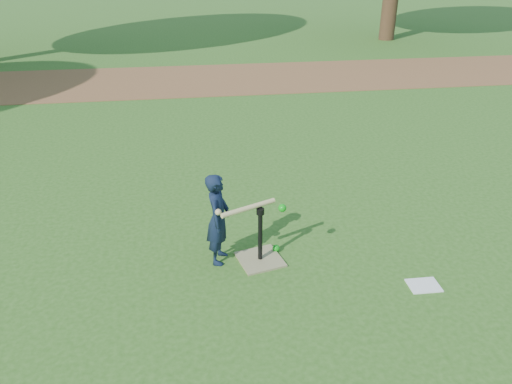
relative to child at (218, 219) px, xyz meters
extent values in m
plane|color=#285116|center=(0.03, 0.04, -0.49)|extent=(80.00, 80.00, 0.00)
cube|color=brown|center=(0.03, 7.54, -0.48)|extent=(24.00, 3.00, 0.01)
imported|color=black|center=(0.00, 0.00, 0.00)|extent=(0.32, 0.41, 0.98)
sphere|color=#0D9713|center=(0.61, 0.06, -0.45)|extent=(0.08, 0.08, 0.08)
cube|color=white|center=(1.92, -0.73, -0.48)|extent=(0.30, 0.24, 0.01)
cube|color=#8A7F57|center=(0.42, -0.08, -0.48)|extent=(0.52, 0.52, 0.02)
cylinder|color=black|center=(0.42, -0.08, -0.19)|extent=(0.05, 0.05, 0.55)
cylinder|color=black|center=(0.42, -0.08, 0.10)|extent=(0.08, 0.08, 0.06)
cylinder|color=tan|center=(0.30, -0.10, 0.16)|extent=(0.57, 0.29, 0.05)
sphere|color=tan|center=(0.00, -0.14, 0.16)|extent=(0.06, 0.06, 0.06)
sphere|color=#0D9713|center=(0.62, -0.17, 0.17)|extent=(0.08, 0.08, 0.08)
camera|label=1|loc=(-0.25, -4.35, 2.51)|focal=35.00mm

